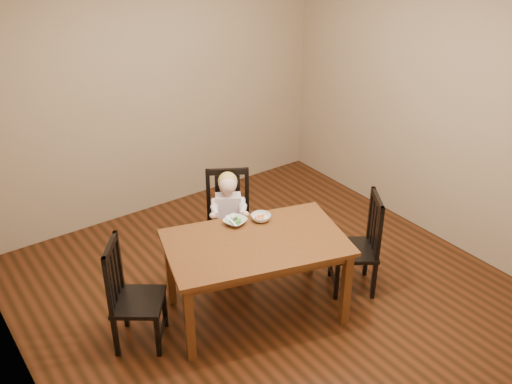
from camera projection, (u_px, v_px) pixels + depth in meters
room at (268, 154)px, 4.44m from camera, size 4.01×4.01×2.71m
dining_table at (256, 250)px, 4.56m from camera, size 1.60×1.22×0.71m
chair_child at (229, 223)px, 5.26m from camera, size 0.55×0.55×0.95m
chair_left at (132, 296)px, 4.34m from camera, size 0.53×0.54×0.91m
chair_right at (359, 245)px, 4.96m from camera, size 0.53×0.54×0.92m
toddler at (229, 213)px, 5.15m from camera, size 0.45×0.48×0.52m
bowl_peas at (235, 221)px, 4.74m from camera, size 0.23×0.23×0.04m
bowl_veg at (261, 218)px, 4.79m from camera, size 0.21×0.21×0.05m
fork at (231, 221)px, 4.70m from camera, size 0.03×0.13×0.05m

